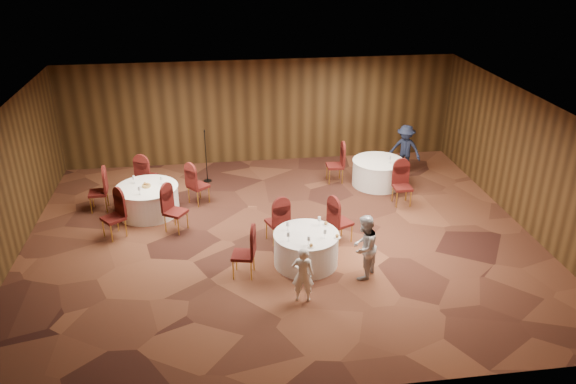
{
  "coord_description": "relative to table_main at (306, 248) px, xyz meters",
  "views": [
    {
      "loc": [
        -1.41,
        -11.59,
        6.71
      ],
      "look_at": [
        0.2,
        0.2,
        1.1
      ],
      "focal_mm": 35.0,
      "sensor_mm": 36.0,
      "label": 1
    }
  ],
  "objects": [
    {
      "name": "chairs_main",
      "position": [
        -0.31,
        0.56,
        0.12
      ],
      "size": [
        3.0,
        1.99,
        1.0
      ],
      "color": "#3E0C0D",
      "rests_on": "ground"
    },
    {
      "name": "table_left",
      "position": [
        -3.64,
        2.95,
        0.0
      ],
      "size": [
        1.59,
        1.59,
        0.74
      ],
      "color": "white",
      "rests_on": "ground"
    },
    {
      "name": "chairs_left",
      "position": [
        -3.65,
        2.92,
        0.12
      ],
      "size": [
        3.22,
        3.12,
        1.0
      ],
      "color": "#3E0C0D",
      "rests_on": "ground"
    },
    {
      "name": "ground",
      "position": [
        -0.41,
        1.2,
        -0.38
      ],
      "size": [
        12.0,
        12.0,
        0.0
      ],
      "primitive_type": "plane",
      "color": "black",
      "rests_on": "ground"
    },
    {
      "name": "chairs_right",
      "position": [
        2.28,
        3.41,
        0.12
      ],
      "size": [
        1.99,
        2.22,
        1.0
      ],
      "color": "#3E0C0D",
      "rests_on": "ground"
    },
    {
      "name": "tabletop_right",
      "position": [
        2.98,
        3.67,
        0.52
      ],
      "size": [
        0.08,
        0.08,
        0.22
      ],
      "color": "silver",
      "rests_on": "table_right"
    },
    {
      "name": "mic_stand",
      "position": [
        -2.12,
        4.77,
        0.08
      ],
      "size": [
        0.24,
        0.24,
        1.56
      ],
      "color": "black",
      "rests_on": "ground"
    },
    {
      "name": "woman_a",
      "position": [
        -0.29,
        -1.33,
        0.22
      ],
      "size": [
        0.49,
        0.37,
        1.2
      ],
      "primitive_type": "imported",
      "rotation": [
        0.0,
        0.0,
        2.93
      ],
      "color": "white",
      "rests_on": "ground"
    },
    {
      "name": "tabletop_left",
      "position": [
        -3.65,
        2.94,
        0.45
      ],
      "size": [
        0.78,
        0.76,
        0.22
      ],
      "color": "silver",
      "rests_on": "table_left"
    },
    {
      "name": "room_shell",
      "position": [
        -0.41,
        1.2,
        1.59
      ],
      "size": [
        12.0,
        12.0,
        12.0
      ],
      "color": "silver",
      "rests_on": "ground"
    },
    {
      "name": "woman_b",
      "position": [
        1.11,
        -0.67,
        0.34
      ],
      "size": [
        0.85,
        0.88,
        1.43
      ],
      "primitive_type": "imported",
      "rotation": [
        0.0,
        0.0,
        4.07
      ],
      "color": "silver",
      "rests_on": "ground"
    },
    {
      "name": "man_c",
      "position": [
        3.75,
        4.62,
        0.37
      ],
      "size": [
        1.11,
        1.01,
        1.49
      ],
      "primitive_type": "imported",
      "rotation": [
        0.0,
        0.0,
        5.67
      ],
      "color": "black",
      "rests_on": "ground"
    },
    {
      "name": "table_right",
      "position": [
        2.73,
        3.88,
        -0.0
      ],
      "size": [
        1.48,
        1.48,
        0.74
      ],
      "color": "white",
      "rests_on": "ground"
    },
    {
      "name": "table_main",
      "position": [
        0.0,
        0.0,
        0.0
      ],
      "size": [
        1.43,
        1.43,
        0.74
      ],
      "color": "white",
      "rests_on": "ground"
    },
    {
      "name": "tabletop_main",
      "position": [
        0.15,
        -0.11,
        0.47
      ],
      "size": [
        1.16,
        1.05,
        0.22
      ],
      "color": "silver",
      "rests_on": "table_main"
    }
  ]
}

